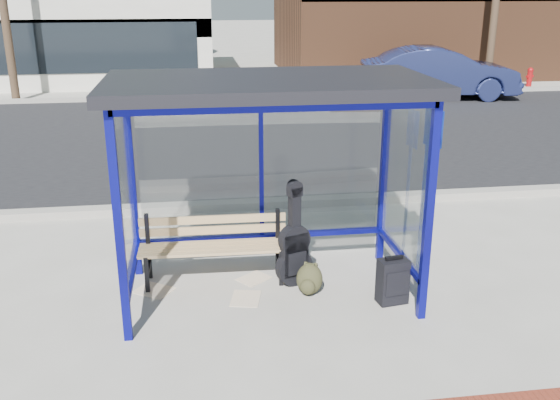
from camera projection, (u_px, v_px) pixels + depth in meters
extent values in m
plane|color=#B2ADA0|center=(270.00, 294.00, 7.05)|extent=(120.00, 120.00, 0.00)
cube|color=gray|center=(246.00, 204.00, 9.74)|extent=(60.00, 0.25, 0.12)
cube|color=black|center=(227.00, 135.00, 14.54)|extent=(60.00, 10.00, 0.00)
cube|color=gray|center=(216.00, 96.00, 19.29)|extent=(60.00, 0.25, 0.12)
cube|color=#B2ADA0|center=(214.00, 89.00, 21.09)|extent=(60.00, 4.00, 0.01)
cube|color=#0B0C7C|center=(119.00, 230.00, 5.77)|extent=(0.08, 0.08, 2.30)
cube|color=#0B0C7C|center=(429.00, 215.00, 6.17)|extent=(0.08, 0.08, 2.30)
cube|color=#0B0C7C|center=(132.00, 183.00, 7.18)|extent=(0.08, 0.08, 2.30)
cube|color=#0B0C7C|center=(384.00, 172.00, 7.58)|extent=(0.08, 0.08, 2.30)
cube|color=#0B0C7C|center=(260.00, 83.00, 7.02)|extent=(3.00, 0.08, 0.08)
cube|color=#0B0C7C|center=(279.00, 107.00, 5.61)|extent=(3.00, 0.08, 0.08)
cube|color=#0B0C7C|center=(117.00, 97.00, 6.11)|extent=(0.08, 1.50, 0.08)
cube|color=#0B0C7C|center=(411.00, 90.00, 6.52)|extent=(0.08, 1.50, 0.08)
cube|color=#0B0C7C|center=(262.00, 236.00, 7.62)|extent=(3.00, 0.08, 0.06)
cube|color=#0B0C7C|center=(132.00, 269.00, 6.72)|extent=(0.08, 1.50, 0.06)
cube|color=#0B0C7C|center=(400.00, 253.00, 7.12)|extent=(0.08, 1.50, 0.06)
cube|color=#0B0C7C|center=(261.00, 161.00, 7.31)|extent=(0.05, 0.05, 1.90)
cube|color=silver|center=(261.00, 164.00, 7.33)|extent=(2.84, 0.01, 1.82)
cube|color=silver|center=(125.00, 189.00, 6.42)|extent=(0.02, 1.34, 1.82)
cube|color=silver|center=(405.00, 177.00, 6.82)|extent=(0.02, 1.34, 1.82)
cube|color=black|center=(269.00, 84.00, 6.28)|extent=(3.30, 1.80, 0.12)
cylinder|color=#4C3826|center=(134.00, 6.00, 26.43)|extent=(0.36, 0.36, 5.00)
cylinder|color=#4C3826|center=(479.00, 5.00, 28.51)|extent=(0.36, 0.36, 5.00)
cube|color=black|center=(147.00, 275.00, 7.02)|extent=(0.05, 0.05, 0.43)
cube|color=black|center=(148.00, 246.00, 7.30)|extent=(0.05, 0.05, 0.81)
cube|color=black|center=(148.00, 268.00, 7.19)|extent=(0.06, 0.39, 0.05)
cube|color=black|center=(281.00, 268.00, 7.18)|extent=(0.05, 0.05, 0.43)
cube|color=black|center=(278.00, 241.00, 7.47)|extent=(0.05, 0.05, 0.81)
cube|color=black|center=(279.00, 261.00, 7.36)|extent=(0.06, 0.39, 0.05)
cube|color=tan|center=(214.00, 253.00, 7.06)|extent=(1.72, 0.13, 0.03)
cube|color=tan|center=(214.00, 250.00, 7.15)|extent=(1.72, 0.13, 0.03)
cube|color=tan|center=(214.00, 246.00, 7.25)|extent=(1.72, 0.13, 0.03)
cube|color=tan|center=(214.00, 242.00, 7.35)|extent=(1.72, 0.13, 0.03)
cube|color=tan|center=(213.00, 230.00, 7.34)|extent=(1.72, 0.07, 0.10)
cube|color=tan|center=(213.00, 219.00, 7.30)|extent=(1.72, 0.07, 0.10)
cylinder|color=black|center=(294.00, 267.00, 7.20)|extent=(0.45, 0.27, 0.44)
cylinder|color=black|center=(294.00, 240.00, 7.09)|extent=(0.38, 0.24, 0.36)
cube|color=black|center=(294.00, 254.00, 7.15)|extent=(0.33, 0.23, 0.52)
cube|color=black|center=(295.00, 211.00, 6.98)|extent=(0.14, 0.14, 0.52)
cube|color=black|center=(295.00, 191.00, 6.91)|extent=(0.18, 0.15, 0.10)
cube|color=black|center=(393.00, 281.00, 6.77)|extent=(0.35, 0.25, 0.50)
cylinder|color=black|center=(382.00, 302.00, 6.81)|extent=(0.07, 0.19, 0.05)
cylinder|color=black|center=(401.00, 299.00, 6.88)|extent=(0.07, 0.19, 0.05)
cube|color=black|center=(394.00, 258.00, 6.68)|extent=(0.20, 0.07, 0.04)
cube|color=black|center=(397.00, 284.00, 6.67)|extent=(0.25, 0.05, 0.27)
ellipsoid|color=#2D2D19|center=(309.00, 279.00, 7.00)|extent=(0.35, 0.30, 0.35)
ellipsoid|color=#2D2D19|center=(308.00, 287.00, 6.92)|extent=(0.20, 0.17, 0.18)
cube|color=#2D2D19|center=(310.00, 265.00, 6.97)|extent=(0.11, 0.07, 0.03)
cube|color=#0E299B|center=(426.00, 192.00, 7.04)|extent=(0.08, 0.08, 2.19)
cube|color=#0E299B|center=(434.00, 128.00, 6.83)|extent=(0.12, 0.26, 0.41)
cube|color=white|center=(154.00, 290.00, 7.12)|extent=(0.52, 0.49, 0.01)
cube|color=white|center=(246.00, 298.00, 6.93)|extent=(0.39, 0.45, 0.01)
cube|color=white|center=(254.00, 279.00, 7.40)|extent=(0.46, 0.45, 0.01)
imported|color=#1C234F|center=(439.00, 73.00, 19.15)|extent=(4.89, 2.24, 1.55)
cylinder|color=#9E0B0E|center=(529.00, 79.00, 21.45)|extent=(0.18, 0.18, 0.53)
sphere|color=#9E0B0E|center=(531.00, 70.00, 21.36)|extent=(0.20, 0.20, 0.20)
cylinder|color=#9E0B0E|center=(530.00, 76.00, 21.42)|extent=(0.30, 0.17, 0.09)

